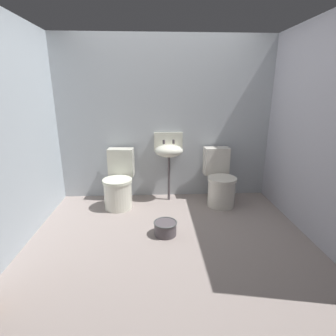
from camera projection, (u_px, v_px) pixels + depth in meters
The scene contains 8 objects.
ground_plane at pixel (169, 236), 2.99m from camera, with size 3.49×2.72×0.08m, color gray.
wall_back at pixel (165, 120), 3.80m from camera, with size 3.49×0.10×2.32m, color #AEB5BA.
wall_left at pixel (14, 133), 2.66m from camera, with size 0.10×2.52×2.32m, color #ACB8C1.
wall_right at pixel (315, 130), 2.82m from camera, with size 0.10×2.52×2.32m, color #AFAFBB.
toilet_left at pixel (119, 184), 3.63m from camera, with size 0.43×0.62×0.78m.
toilet_right at pixel (220, 182), 3.70m from camera, with size 0.43×0.62×0.78m.
sink at pixel (169, 150), 3.72m from camera, with size 0.42×0.35×0.99m.
bucket at pixel (165, 228), 2.94m from camera, with size 0.27×0.27×0.16m.
Camera 1 is at (-0.15, -2.63, 1.58)m, focal length 27.70 mm.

